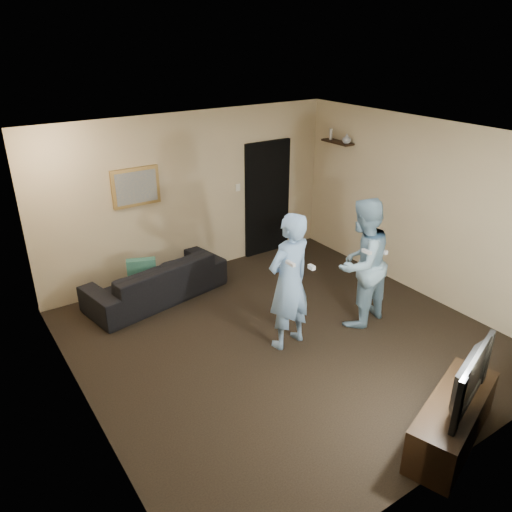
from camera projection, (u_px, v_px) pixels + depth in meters
ground at (285, 339)px, 6.52m from camera, size 5.00×5.00×0.00m
ceiling at (290, 139)px, 5.44m from camera, size 5.00×5.00×0.04m
wall_back at (191, 196)px, 7.86m from camera, size 5.00×0.04×2.60m
wall_front at (471, 350)px, 4.09m from camera, size 5.00×0.04×2.60m
wall_left at (76, 308)px, 4.71m from camera, size 0.04×5.00×2.60m
wall_right at (424, 210)px, 7.25m from camera, size 0.04×5.00×2.60m
sofa at (156, 279)px, 7.41m from camera, size 2.21×1.19×0.61m
throw_pillow at (142, 272)px, 7.24m from camera, size 0.43×0.27×0.41m
painting_frame at (136, 187)px, 7.26m from camera, size 0.72×0.05×0.57m
painting_canvas at (136, 187)px, 7.24m from camera, size 0.62×0.01×0.47m
doorway at (267, 199)px, 8.70m from camera, size 0.90×0.06×2.00m
light_switch at (238, 187)px, 8.28m from camera, size 0.08×0.02×0.12m
wall_shelf at (337, 142)px, 8.26m from camera, size 0.20×0.60×0.03m
shelf_vase at (347, 139)px, 8.07m from camera, size 0.17×0.17×0.15m
shelf_figurine at (331, 134)px, 8.35m from camera, size 0.06×0.06×0.18m
tv_console at (452, 420)px, 4.82m from camera, size 1.45×0.86×0.49m
television at (462, 376)px, 4.60m from camera, size 0.98×0.44×0.57m
wii_player_left at (289, 282)px, 6.08m from camera, size 0.70×0.54×1.78m
wii_player_right at (361, 263)px, 6.57m from camera, size 0.97×0.82×1.77m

